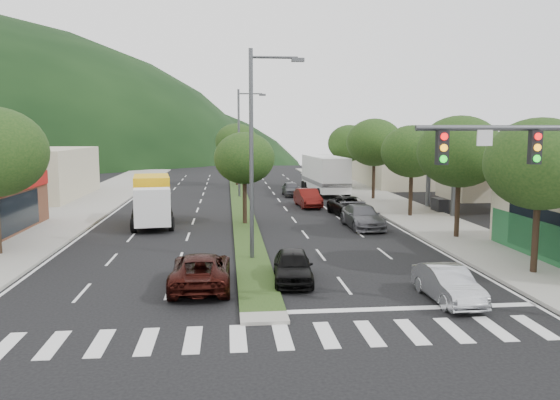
{
  "coord_description": "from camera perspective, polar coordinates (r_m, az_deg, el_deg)",
  "views": [
    {
      "loc": [
        -1.19,
        -17.84,
        6.21
      ],
      "look_at": [
        1.68,
        11.28,
        2.5
      ],
      "focal_mm": 35.0,
      "sensor_mm": 36.0,
      "label": 1
    }
  ],
  "objects": [
    {
      "name": "sidewalk_left",
      "position": [
        44.86,
        -20.84,
        -1.1
      ],
      "size": [
        6.0,
        90.0,
        0.15
      ],
      "primitive_type": "cube",
      "color": "gray",
      "rests_on": "ground"
    },
    {
      "name": "motorhome",
      "position": [
        54.03,
        4.7,
        2.73
      ],
      "size": [
        3.52,
        9.86,
        3.73
      ],
      "rotation": [
        0.0,
        0.0,
        0.05
      ],
      "color": "white",
      "rests_on": "ground"
    },
    {
      "name": "sedan_silver",
      "position": [
        21.12,
        17.14,
        -8.38
      ],
      "size": [
        1.51,
        3.94,
        1.28
      ],
      "primitive_type": "imported",
      "rotation": [
        0.0,
        0.0,
        0.04
      ],
      "color": "#A9ABB1",
      "rests_on": "ground"
    },
    {
      "name": "tree_r_b",
      "position": [
        32.65,
        18.26,
        4.81
      ],
      "size": [
        4.8,
        4.8,
        6.94
      ],
      "color": "black",
      "rests_on": "sidewalk_right"
    },
    {
      "name": "crosswalk",
      "position": [
        17.06,
        -1.29,
        -14.1
      ],
      "size": [
        19.0,
        2.2,
        0.01
      ],
      "primitive_type": "cube",
      "color": "silver",
      "rests_on": "ground"
    },
    {
      "name": "tree_r_d",
      "position": [
        49.64,
        9.83,
        5.94
      ],
      "size": [
        5.0,
        5.0,
        7.17
      ],
      "color": "black",
      "rests_on": "sidewalk_right"
    },
    {
      "name": "car_queue_e",
      "position": [
        52.55,
        1.19,
        1.18
      ],
      "size": [
        1.64,
        3.96,
        1.34
      ],
      "primitive_type": "imported",
      "rotation": [
        0.0,
        0.0,
        0.01
      ],
      "color": "#4E4E53",
      "rests_on": "ground"
    },
    {
      "name": "streetlight_near",
      "position": [
        25.89,
        -2.56,
        5.84
      ],
      "size": [
        2.6,
        0.25,
        10.0
      ],
      "color": "#47494C",
      "rests_on": "ground"
    },
    {
      "name": "sidewalk_right",
      "position": [
        45.39,
        11.97,
        -0.69
      ],
      "size": [
        5.0,
        90.0,
        0.15
      ],
      "primitive_type": "cube",
      "color": "gray",
      "rests_on": "ground"
    },
    {
      "name": "car_queue_a",
      "position": [
        22.7,
        1.35,
        -6.91
      ],
      "size": [
        1.88,
        4.03,
        1.33
      ],
      "primitive_type": "imported",
      "rotation": [
        0.0,
        0.0,
        -0.08
      ],
      "color": "black",
      "rests_on": "ground"
    },
    {
      "name": "bldg_right_far",
      "position": [
        65.31,
        12.87,
        3.89
      ],
      "size": [
        10.0,
        16.0,
        5.2
      ],
      "primitive_type": "cube",
      "color": "beige",
      "rests_on": "ground"
    },
    {
      "name": "tree_r_a",
      "position": [
        25.55,
        25.5,
        3.41
      ],
      "size": [
        4.6,
        4.6,
        6.63
      ],
      "color": "black",
      "rests_on": "sidewalk_right"
    },
    {
      "name": "bldg_left_far",
      "position": [
        54.96,
        -24.55,
        2.5
      ],
      "size": [
        9.0,
        14.0,
        4.6
      ],
      "primitive_type": "cube",
      "color": "beige",
      "rests_on": "ground"
    },
    {
      "name": "ground",
      "position": [
        18.93,
        -1.76,
        -11.92
      ],
      "size": [
        160.0,
        160.0,
        0.0
      ],
      "primitive_type": "plane",
      "color": "black",
      "rests_on": "ground"
    },
    {
      "name": "suv_maroon",
      "position": [
        22.13,
        -8.27,
        -7.27
      ],
      "size": [
        2.32,
        5.01,
        1.39
      ],
      "primitive_type": "imported",
      "rotation": [
        0.0,
        0.0,
        3.14
      ],
      "color": "black",
      "rests_on": "ground"
    },
    {
      "name": "car_queue_c",
      "position": [
        44.82,
        2.93,
        0.22
      ],
      "size": [
        1.89,
        4.63,
        1.49
      ],
      "primitive_type": "imported",
      "rotation": [
        0.0,
        0.0,
        0.07
      ],
      "color": "#54110E",
      "rests_on": "ground"
    },
    {
      "name": "tree_r_e",
      "position": [
        59.34,
        7.25,
        5.91
      ],
      "size": [
        4.6,
        4.6,
        6.71
      ],
      "color": "black",
      "rests_on": "sidewalk_right"
    },
    {
      "name": "tree_r_c",
      "position": [
        40.1,
        13.62,
        4.94
      ],
      "size": [
        4.4,
        4.4,
        6.48
      ],
      "color": "black",
      "rests_on": "sidewalk_right"
    },
    {
      "name": "car_queue_d",
      "position": [
        40.4,
        7.37,
        -0.67
      ],
      "size": [
        2.89,
        5.25,
        1.39
      ],
      "primitive_type": "imported",
      "rotation": [
        0.0,
        0.0,
        0.12
      ],
      "color": "black",
      "rests_on": "ground"
    },
    {
      "name": "median",
      "position": [
        46.27,
        -4.11,
        -0.42
      ],
      "size": [
        1.6,
        56.0,
        0.12
      ],
      "primitive_type": "cube",
      "color": "#1F3613",
      "rests_on": "ground"
    },
    {
      "name": "tree_med_far",
      "position": [
        61.87,
        -4.56,
        6.1
      ],
      "size": [
        4.8,
        4.8,
        6.94
      ],
      "color": "black",
      "rests_on": "median"
    },
    {
      "name": "streetlight_mid",
      "position": [
        50.87,
        -4.09,
        6.51
      ],
      "size": [
        2.6,
        0.25,
        10.0
      ],
      "color": "#47494C",
      "rests_on": "ground"
    },
    {
      "name": "traffic_signal",
      "position": [
        19.31,
        26.36,
        1.83
      ],
      "size": [
        6.12,
        0.4,
        7.0
      ],
      "color": "#47494C",
      "rests_on": "ground"
    },
    {
      "name": "gas_canopy",
      "position": [
        44.69,
        21.3,
        4.74
      ],
      "size": [
        12.2,
        8.2,
        5.25
      ],
      "color": "silver",
      "rests_on": "ground"
    },
    {
      "name": "tree_med_near",
      "position": [
        35.91,
        -3.74,
        4.37
      ],
      "size": [
        4.0,
        4.0,
        6.02
      ],
      "color": "black",
      "rests_on": "median"
    },
    {
      "name": "car_queue_b",
      "position": [
        35.5,
        8.59,
        -1.73
      ],
      "size": [
        2.22,
        5.09,
        1.46
      ],
      "primitive_type": "imported",
      "rotation": [
        0.0,
        0.0,
        0.04
      ],
      "color": "#525257",
      "rests_on": "ground"
    },
    {
      "name": "box_truck",
      "position": [
        37.0,
        -13.23,
        -0.23
      ],
      "size": [
        3.23,
        6.79,
        3.23
      ],
      "rotation": [
        0.0,
        0.0,
        3.28
      ],
      "color": "silver",
      "rests_on": "ground"
    }
  ]
}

